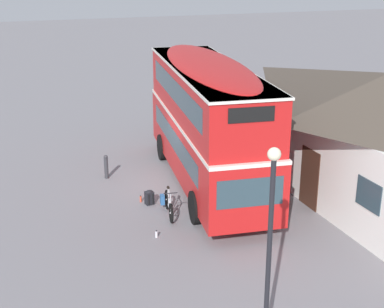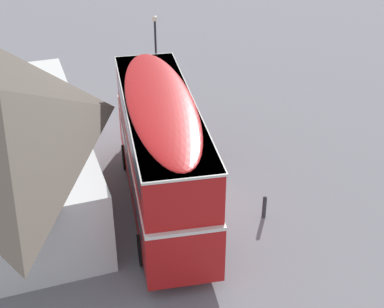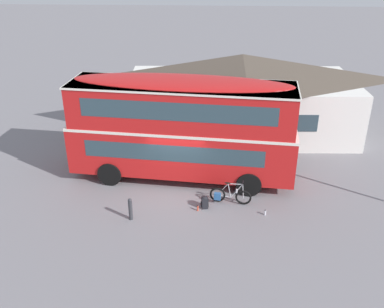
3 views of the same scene
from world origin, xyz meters
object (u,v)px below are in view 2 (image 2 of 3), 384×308
object	(u,v)px
backpack_on_ground	(216,175)
kerb_bollard	(264,206)
water_bottle_red_squeeze	(223,181)
double_decker_bus	(162,149)
water_bottle_clear_plastic	(207,149)
street_lamp	(156,50)
touring_bicycle	(200,163)

from	to	relation	value
backpack_on_ground	kerb_bollard	size ratio (longest dim) A/B	0.54
water_bottle_red_squeeze	double_decker_bus	bearing A→B (deg)	106.48
backpack_on_ground	water_bottle_red_squeeze	xyz separation A→B (m)	(-0.28, -0.25, -0.15)
water_bottle_red_squeeze	water_bottle_clear_plastic	world-z (taller)	water_bottle_red_squeeze
water_bottle_clear_plastic	kerb_bollard	xyz separation A→B (m)	(-5.40, -0.59, 0.39)
street_lamp	kerb_bollard	xyz separation A→B (m)	(-11.22, -1.54, -2.43)
touring_bicycle	water_bottle_red_squeeze	distance (m)	1.46
street_lamp	backpack_on_ground	bearing A→B (deg)	-176.24
backpack_on_ground	water_bottle_clear_plastic	xyz separation A→B (m)	(2.48, -0.41, -0.16)
water_bottle_clear_plastic	street_lamp	world-z (taller)	street_lamp
kerb_bollard	water_bottle_clear_plastic	bearing A→B (deg)	6.19
touring_bicycle	water_bottle_clear_plastic	bearing A→B (deg)	-28.79
double_decker_bus	street_lamp	distance (m)	9.63
street_lamp	kerb_bollard	distance (m)	11.58
water_bottle_red_squeeze	water_bottle_clear_plastic	distance (m)	2.76
water_bottle_red_squeeze	kerb_bollard	distance (m)	2.78
touring_bicycle	water_bottle_red_squeeze	bearing A→B (deg)	-153.40
water_bottle_clear_plastic	water_bottle_red_squeeze	bearing A→B (deg)	176.66
backpack_on_ground	water_bottle_clear_plastic	distance (m)	2.51
touring_bicycle	water_bottle_red_squeeze	xyz separation A→B (m)	(-1.29, -0.64, -0.25)
water_bottle_red_squeeze	street_lamp	distance (m)	9.06
touring_bicycle	backpack_on_ground	xyz separation A→B (m)	(-1.01, -0.40, -0.10)
backpack_on_ground	kerb_bollard	xyz separation A→B (m)	(-2.93, -0.99, 0.23)
double_decker_bus	water_bottle_red_squeeze	world-z (taller)	double_decker_bus
backpack_on_ground	water_bottle_clear_plastic	size ratio (longest dim) A/B	2.24
double_decker_bus	water_bottle_red_squeeze	size ratio (longest dim) A/B	41.06
kerb_bollard	double_decker_bus	bearing A→B (deg)	63.02
water_bottle_clear_plastic	street_lamp	xyz separation A→B (m)	(5.82, 0.95, 2.82)
double_decker_bus	kerb_bollard	xyz separation A→B (m)	(-1.81, -3.56, -2.15)
backpack_on_ground	kerb_bollard	bearing A→B (deg)	-161.24
kerb_bollard	street_lamp	bearing A→B (deg)	7.81
water_bottle_clear_plastic	street_lamp	bearing A→B (deg)	9.30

